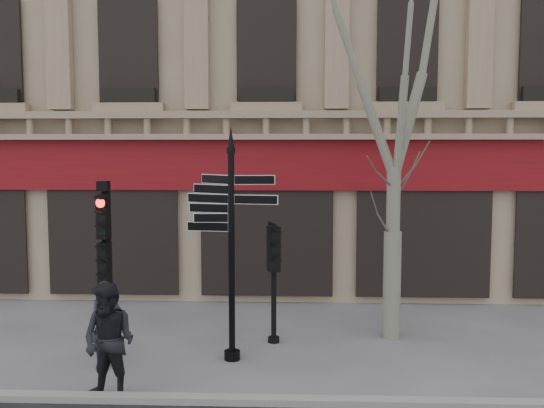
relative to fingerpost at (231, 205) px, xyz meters
The scene contains 9 objects.
ground 3.05m from the fingerpost, 53.27° to the right, with size 80.00×80.00×0.00m, color #5B5B60.
kerb 3.55m from the fingerpost, 77.31° to the right, with size 80.00×0.25×0.12m, color gray.
building 13.33m from the fingerpost, 87.82° to the left, with size 28.00×15.52×18.00m.
fingerpost is the anchor object (origin of this frame).
traffic_signal_main 2.58m from the fingerpost, behind, with size 0.39×0.30×3.39m.
traffic_signal_secondary 1.82m from the fingerpost, 54.84° to the left, with size 0.48×0.41×2.43m.
plane_tree 4.79m from the fingerpost, 24.62° to the left, with size 3.31×3.31×8.79m.
pedestrian_a 3.16m from the fingerpost, 167.63° to the right, with size 0.58×0.38×1.59m, color #23222D.
pedestrian_b 3.28m from the fingerpost, 132.65° to the right, with size 0.91×0.71×1.88m, color black.
Camera 1 is at (0.75, -10.55, 3.98)m, focal length 40.00 mm.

